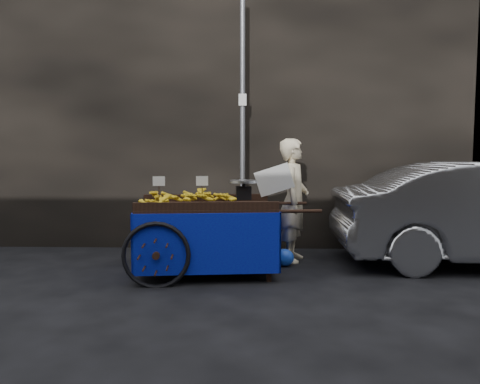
{
  "coord_description": "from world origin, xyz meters",
  "views": [
    {
      "loc": [
        0.48,
        -6.05,
        1.61
      ],
      "look_at": [
        0.28,
        0.5,
        1.04
      ],
      "focal_mm": 35.0,
      "sensor_mm": 36.0,
      "label": 1
    }
  ],
  "objects": [
    {
      "name": "banana_cart",
      "position": [
        -0.19,
        -0.02,
        0.81
      ],
      "size": [
        2.53,
        1.38,
        1.32
      ],
      "rotation": [
        0.0,
        0.0,
        0.11
      ],
      "color": "black",
      "rests_on": "ground"
    },
    {
      "name": "ground",
      "position": [
        0.0,
        0.0,
        0.0
      ],
      "size": [
        80.0,
        80.0,
        0.0
      ],
      "primitive_type": "plane",
      "color": "black",
      "rests_on": "ground"
    },
    {
      "name": "street_pole",
      "position": [
        0.3,
        1.3,
        2.01
      ],
      "size": [
        0.12,
        0.1,
        4.0
      ],
      "color": "slate",
      "rests_on": "ground"
    },
    {
      "name": "plastic_bag",
      "position": [
        0.91,
        0.4,
        0.12
      ],
      "size": [
        0.27,
        0.22,
        0.24
      ],
      "primitive_type": "ellipsoid",
      "color": "blue",
      "rests_on": "ground"
    },
    {
      "name": "vendor",
      "position": [
        1.06,
        0.76,
        0.9
      ],
      "size": [
        0.87,
        0.73,
        1.79
      ],
      "rotation": [
        0.0,
        0.0,
        1.35
      ],
      "color": "beige",
      "rests_on": "ground"
    },
    {
      "name": "building_wall",
      "position": [
        0.39,
        2.6,
        2.5
      ],
      "size": [
        13.5,
        2.0,
        5.0
      ],
      "color": "black",
      "rests_on": "ground"
    }
  ]
}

